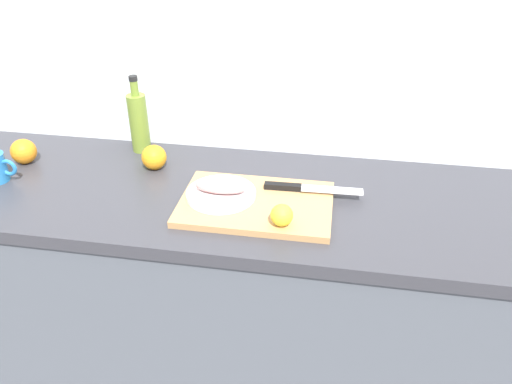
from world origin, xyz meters
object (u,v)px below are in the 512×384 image
white_plate (221,194)px  orange_0 (154,157)px  cutting_board (256,204)px  fish_fillet (221,186)px  chef_knife (301,188)px  olive_oil_bottle (139,121)px  lemon_0 (282,215)px

white_plate → orange_0: size_ratio=2.49×
cutting_board → orange_0: 0.41m
fish_fillet → chef_knife: size_ratio=0.52×
olive_oil_bottle → orange_0: size_ratio=3.29×
cutting_board → fish_fillet: bearing=174.5°
white_plate → fish_fillet: size_ratio=1.33×
cutting_board → lemon_0: bearing=-50.6°
lemon_0 → fish_fillet: bearing=148.9°
chef_knife → white_plate: bearing=-164.4°
lemon_0 → orange_0: 0.53m
olive_oil_bottle → cutting_board: bearing=-33.2°
fish_fillet → lemon_0: bearing=-31.1°
fish_fillet → chef_knife: bearing=17.3°
cutting_board → orange_0: bearing=154.3°
lemon_0 → orange_0: (-0.45, 0.28, -0.01)m
white_plate → orange_0: bearing=147.5°
lemon_0 → olive_oil_bottle: size_ratio=0.23×
fish_fillet → olive_oil_bottle: 0.46m
fish_fillet → chef_knife: (0.23, 0.07, -0.02)m
white_plate → lemon_0: (0.19, -0.12, 0.02)m
chef_knife → fish_fillet: bearing=-164.4°
fish_fillet → chef_knife: fish_fillet is taller
chef_knife → lemon_0: lemon_0 is taller
fish_fillet → cutting_board: bearing=-5.5°
lemon_0 → olive_oil_bottle: olive_oil_bottle is taller
cutting_board → fish_fillet: 0.11m
cutting_board → chef_knife: size_ratio=1.49×
lemon_0 → orange_0: size_ratio=0.74×
cutting_board → olive_oil_bottle: 0.56m
olive_oil_bottle → orange_0: 0.17m
cutting_board → olive_oil_bottle: size_ratio=1.63×
cutting_board → white_plate: white_plate is taller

